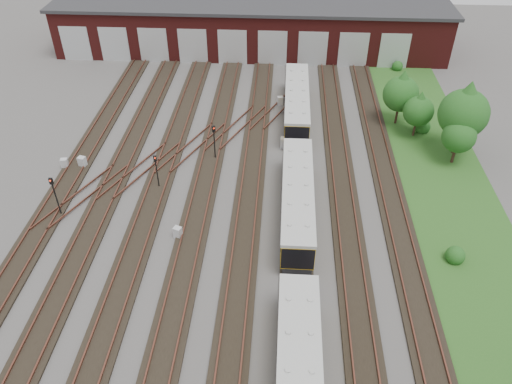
{
  "coord_description": "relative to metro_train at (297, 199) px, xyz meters",
  "views": [
    {
      "loc": [
        4.61,
        -26.01,
        26.31
      ],
      "look_at": [
        2.72,
        5.03,
        2.0
      ],
      "focal_mm": 35.0,
      "sensor_mm": 36.0,
      "label": 1
    }
  ],
  "objects": [
    {
      "name": "relay_cabinet_2",
      "position": [
        -9.05,
        -3.11,
        -1.27
      ],
      "size": [
        0.72,
        0.67,
        0.98
      ],
      "primitive_type": "cube",
      "rotation": [
        0.0,
        0.0,
        -0.38
      ],
      "color": "#B4B5B9",
      "rests_on": "ground"
    },
    {
      "name": "ground",
      "position": [
        -6.0,
        -4.7,
        -1.76
      ],
      "size": [
        120.0,
        120.0,
        0.0
      ],
      "primitive_type": "plane",
      "color": "#423F3D",
      "rests_on": "ground"
    },
    {
      "name": "tree_1",
      "position": [
        11.71,
        13.0,
        1.38
      ],
      "size": [
        2.95,
        2.95,
        4.88
      ],
      "color": "#311F16",
      "rests_on": "ground"
    },
    {
      "name": "metro_train",
      "position": [
        0.0,
        0.0,
        0.0
      ],
      "size": [
        2.44,
        45.46,
        2.78
      ],
      "rotation": [
        0.0,
        0.0,
        -0.0
      ],
      "color": "black",
      "rests_on": "ground"
    },
    {
      "name": "track_network",
      "position": [
        -6.17,
        -4.11,
        -1.65
      ],
      "size": [
        30.4,
        70.0,
        0.33
      ],
      "color": "black",
      "rests_on": "ground"
    },
    {
      "name": "signal_mast_1",
      "position": [
        -11.86,
        3.02,
        0.35
      ],
      "size": [
        0.3,
        0.28,
        3.29
      ],
      "rotation": [
        0.0,
        0.0,
        0.32
      ],
      "color": "black",
      "rests_on": "ground"
    },
    {
      "name": "relay_cabinet_4",
      "position": [
        -1.18,
        10.01,
        -1.2
      ],
      "size": [
        0.69,
        0.58,
        1.11
      ],
      "primitive_type": "cube",
      "rotation": [
        0.0,
        0.0,
        -0.05
      ],
      "color": "#B4B5B9",
      "rests_on": "ground"
    },
    {
      "name": "maintenance_shed",
      "position": [
        -6.01,
        35.27,
        1.45
      ],
      "size": [
        51.0,
        12.5,
        6.35
      ],
      "color": "#4F1513",
      "rests_on": "ground"
    },
    {
      "name": "signal_mast_3",
      "position": [
        -0.92,
        0.03,
        0.12
      ],
      "size": [
        0.26,
        0.24,
        2.95
      ],
      "rotation": [
        0.0,
        0.0,
        -0.35
      ],
      "color": "black",
      "rests_on": "ground"
    },
    {
      "name": "relay_cabinet_3",
      "position": [
        -1.74,
        18.68,
        -1.26
      ],
      "size": [
        0.69,
        0.62,
        0.99
      ],
      "primitive_type": "cube",
      "rotation": [
        0.0,
        0.0,
        0.24
      ],
      "color": "#B4B5B9",
      "rests_on": "ground"
    },
    {
      "name": "relay_cabinet_0",
      "position": [
        -21.0,
        5.38,
        -1.26
      ],
      "size": [
        0.67,
        0.59,
        0.99
      ],
      "primitive_type": "cube",
      "rotation": [
        0.0,
        0.0,
        0.16
      ],
      "color": "#B4B5B9",
      "rests_on": "ground"
    },
    {
      "name": "tree_0",
      "position": [
        10.32,
        15.37,
        2.04
      ],
      "size": [
        3.56,
        3.56,
        5.9
      ],
      "color": "#311F16",
      "rests_on": "ground"
    },
    {
      "name": "tree_3",
      "position": [
        14.41,
        8.45,
        1.44
      ],
      "size": [
        3.01,
        3.01,
        4.98
      ],
      "color": "#311F16",
      "rests_on": "ground"
    },
    {
      "name": "signal_mast_2",
      "position": [
        -7.55,
        7.72,
        0.5
      ],
      "size": [
        0.33,
        0.32,
        3.52
      ],
      "rotation": [
        0.0,
        0.0,
        0.43
      ],
      "color": "black",
      "rests_on": "ground"
    },
    {
      "name": "bush_1",
      "position": [
        12.73,
        13.92,
        -0.96
      ],
      "size": [
        1.59,
        1.59,
        1.59
      ],
      "primitive_type": "sphere",
      "color": "#194112",
      "rests_on": "ground"
    },
    {
      "name": "relay_cabinet_1",
      "position": [
        -19.45,
        5.66,
        -1.22
      ],
      "size": [
        0.75,
        0.68,
        1.06
      ],
      "primitive_type": "cube",
      "rotation": [
        0.0,
        0.0,
        -0.26
      ],
      "color": "#B4B5B9",
      "rests_on": "ground"
    },
    {
      "name": "signal_mast_0",
      "position": [
        -18.96,
        -1.1,
        0.6
      ],
      "size": [
        0.28,
        0.27,
        3.7
      ],
      "rotation": [
        0.0,
        0.0,
        0.04
      ],
      "color": "black",
      "rests_on": "ground"
    },
    {
      "name": "bush_2",
      "position": [
        12.63,
        28.73,
        -1.09
      ],
      "size": [
        1.33,
        1.33,
        1.33
      ],
      "primitive_type": "sphere",
      "color": "#194112",
      "rests_on": "ground"
    },
    {
      "name": "bush_0",
      "position": [
        11.46,
        -4.3,
        -1.06
      ],
      "size": [
        1.4,
        1.4,
        1.4
      ],
      "primitive_type": "sphere",
      "color": "#194112",
      "rests_on": "ground"
    },
    {
      "name": "grass_verge",
      "position": [
        13.0,
        5.3,
        -1.73
      ],
      "size": [
        8.0,
        55.0,
        0.05
      ],
      "primitive_type": "cube",
      "color": "#1F501A",
      "rests_on": "ground"
    },
    {
      "name": "tree_2",
      "position": [
        14.88,
        10.09,
        3.02
      ],
      "size": [
        4.48,
        4.48,
        7.42
      ],
      "color": "#311F16",
      "rests_on": "ground"
    }
  ]
}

